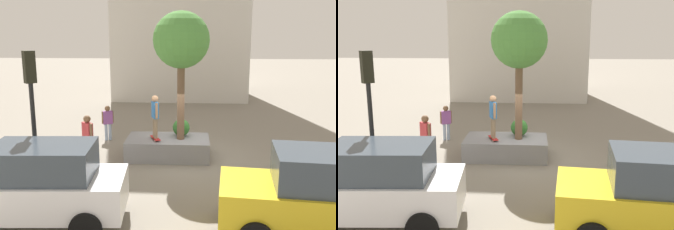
# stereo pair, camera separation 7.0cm
# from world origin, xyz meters

# --- Properties ---
(ground_plane) EXTENTS (120.00, 120.00, 0.00)m
(ground_plane) POSITION_xyz_m (0.00, 0.00, 0.00)
(ground_plane) COLOR gray
(planter_ledge) EXTENTS (3.14, 1.82, 0.76)m
(planter_ledge) POSITION_xyz_m (0.57, -0.03, 0.38)
(planter_ledge) COLOR gray
(planter_ledge) RESTS_ON ground
(plaza_tree) EXTENTS (2.06, 2.06, 4.73)m
(plaza_tree) POSITION_xyz_m (0.09, 0.07, 4.40)
(plaza_tree) COLOR brown
(plaza_tree) RESTS_ON planter_ledge
(boxwood_shrub) EXTENTS (0.66, 0.66, 0.66)m
(boxwood_shrub) POSITION_xyz_m (0.08, -0.38, 1.09)
(boxwood_shrub) COLOR #2D6628
(boxwood_shrub) RESTS_ON planter_ledge
(skateboard) EXTENTS (0.50, 0.82, 0.07)m
(skateboard) POSITION_xyz_m (1.03, 0.23, 0.82)
(skateboard) COLOR #A51E1E
(skateboard) RESTS_ON planter_ledge
(skateboarder) EXTENTS (0.32, 0.52, 1.62)m
(skateboarder) POSITION_xyz_m (1.03, 0.23, 1.77)
(skateboarder) COLOR #847056
(skateboarder) RESTS_ON skateboard
(taxi_cab) EXTENTS (4.67, 2.46, 2.09)m
(taxi_cab) POSITION_xyz_m (-3.34, 5.62, 1.06)
(taxi_cab) COLOR gold
(taxi_cab) RESTS_ON ground
(police_car) EXTENTS (4.51, 2.30, 2.04)m
(police_car) POSITION_xyz_m (3.41, 5.39, 1.04)
(police_car) COLOR white
(police_car) RESTS_ON ground
(traffic_light_corner) EXTENTS (0.37, 0.37, 4.23)m
(traffic_light_corner) POSITION_xyz_m (3.96, 4.14, 2.90)
(traffic_light_corner) COLOR black
(traffic_light_corner) RESTS_ON ground
(passerby_with_bag) EXTENTS (0.48, 0.35, 1.56)m
(passerby_with_bag) POSITION_xyz_m (3.41, -2.23, 0.90)
(passerby_with_bag) COLOR #8C9EB7
(passerby_with_bag) RESTS_ON ground
(pedestrian_crossing) EXTENTS (0.48, 0.47, 1.76)m
(pedestrian_crossing) POSITION_xyz_m (3.49, 0.69, 1.02)
(pedestrian_crossing) COLOR black
(pedestrian_crossing) RESTS_ON ground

